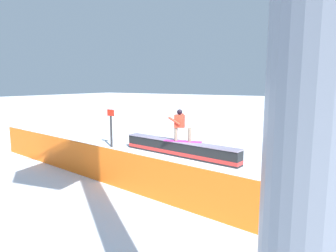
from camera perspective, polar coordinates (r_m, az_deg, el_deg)
name	(u,v)px	position (r m, az deg, el deg)	size (l,w,h in m)	color
ground_plane	(179,156)	(12.22, 2.13, -5.80)	(120.00, 120.00, 0.00)	white
grind_box	(179,149)	(12.15, 2.14, -4.49)	(5.52, 1.27, 0.63)	black
snowboarder	(180,124)	(11.87, 2.42, 0.32)	(1.59, 0.73, 1.31)	#C72898
safety_fence	(110,167)	(8.85, -11.27, -7.80)	(13.38, 0.06, 1.09)	orange
trail_marker	(111,127)	(13.94, -11.01, -0.18)	(0.40, 0.10, 1.77)	#262628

